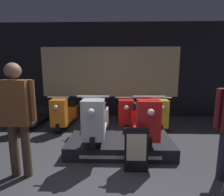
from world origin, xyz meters
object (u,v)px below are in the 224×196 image
scooter_display_left (97,119)px  scooter_display_right (143,120)px  scooter_backrow_0 (36,113)px  scooter_backrow_2 (95,113)px  scooter_backrow_1 (65,113)px  price_sign_board (136,150)px  scooter_backrow_4 (155,114)px  scooter_backrow_3 (125,114)px  person_left_browsing (17,111)px

scooter_display_left → scooter_display_right: bearing=0.0°
scooter_backrow_0 → scooter_backrow_2: size_ratio=1.00×
scooter_display_right → scooter_backrow_0: scooter_display_right is taller
scooter_backrow_1 → price_sign_board: 2.91m
scooter_backrow_1 → scooter_backrow_4: size_ratio=1.00×
scooter_display_right → scooter_backrow_0: bearing=153.5°
scooter_display_right → scooter_backrow_2: (-1.17, 1.45, -0.26)m
scooter_backrow_2 → scooter_backrow_4: same height
scooter_display_right → scooter_backrow_4: size_ratio=1.00×
scooter_backrow_3 → scooter_backrow_2: bearing=180.0°
scooter_backrow_2 → scooter_backrow_4: size_ratio=1.00×
scooter_backrow_0 → scooter_display_right: bearing=-26.5°
scooter_backrow_1 → price_sign_board: scooter_backrow_1 is taller
scooter_backrow_2 → price_sign_board: scooter_backrow_2 is taller
scooter_display_left → scooter_backrow_2: size_ratio=1.00×
scooter_backrow_2 → scooter_backrow_3: (0.87, 0.00, 0.00)m
scooter_backrow_2 → person_left_browsing: 2.66m
scooter_backrow_2 → scooter_display_right: bearing=-51.0°
scooter_backrow_1 → scooter_backrow_2: same height
scooter_backrow_0 → price_sign_board: bearing=-40.3°
scooter_display_left → scooter_backrow_1: scooter_display_left is taller
scooter_display_right → person_left_browsing: 2.30m
scooter_backrow_1 → price_sign_board: size_ratio=2.19×
scooter_backrow_4 → scooter_backrow_2: bearing=180.0°
person_left_browsing → price_sign_board: bearing=4.7°
scooter_backrow_0 → person_left_browsing: 2.66m
scooter_backrow_0 → scooter_backrow_1: size_ratio=1.00×
person_left_browsing → scooter_backrow_2: bearing=70.4°
person_left_browsing → scooter_backrow_1: bearing=90.1°
scooter_backrow_1 → scooter_backrow_3: 1.74m
scooter_display_left → scooter_backrow_3: bearing=66.1°
scooter_backrow_2 → person_left_browsing: person_left_browsing is taller
scooter_backrow_1 → scooter_backrow_3: (1.74, 0.00, 0.00)m
scooter_display_left → scooter_backrow_3: 1.61m
scooter_backrow_2 → scooter_backrow_4: 1.74m
scooter_backrow_0 → person_left_browsing: bearing=-70.2°
scooter_display_left → price_sign_board: (0.72, -0.83, -0.26)m
scooter_backrow_1 → person_left_browsing: size_ratio=0.94×
scooter_backrow_4 → scooter_display_left: bearing=-136.2°
person_left_browsing → price_sign_board: person_left_browsing is taller
scooter_display_right → scooter_backrow_2: size_ratio=1.00×
scooter_display_right → scooter_backrow_1: scooter_display_right is taller
scooter_display_left → scooter_backrow_0: 2.45m
price_sign_board → scooter_backrow_0: bearing=139.7°
scooter_backrow_3 → scooter_backrow_4: bearing=0.0°
price_sign_board → scooter_backrow_3: bearing=92.0°
scooter_display_right → scooter_backrow_0: (-2.91, 1.45, -0.26)m
scooter_backrow_0 → scooter_backrow_1: same height
scooter_backrow_4 → scooter_backrow_0: bearing=180.0°
scooter_display_left → scooter_backrow_4: bearing=43.8°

